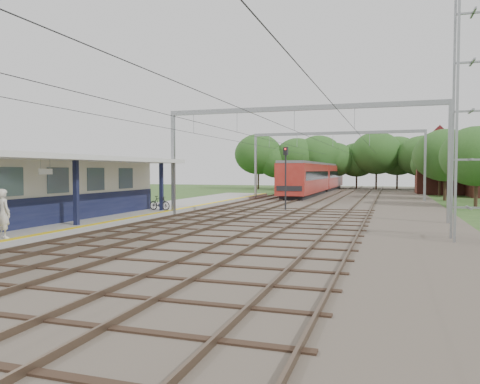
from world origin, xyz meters
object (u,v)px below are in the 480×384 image
at_px(person, 4,214).
at_px(bicycle, 160,203).
at_px(signal_post, 286,169).
at_px(train, 318,177).

relative_size(person, bicycle, 1.22).
relative_size(bicycle, signal_post, 0.34).
height_order(bicycle, train, train).
distance_m(bicycle, train, 35.26).
bearing_deg(signal_post, person, -87.74).
distance_m(bicycle, signal_post, 9.81).
height_order(person, bicycle, person).
distance_m(train, signal_post, 28.84).
height_order(person, signal_post, signal_post).
relative_size(person, train, 0.05).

